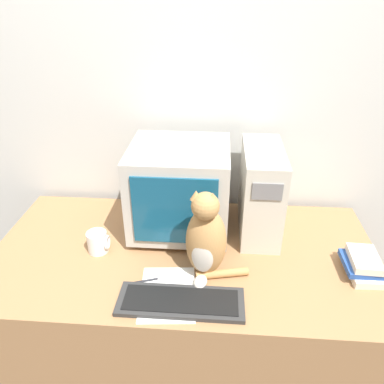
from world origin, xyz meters
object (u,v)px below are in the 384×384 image
at_px(pen, 141,282).
at_px(computer_tower, 260,191).
at_px(crt_monitor, 180,189).
at_px(book_stack, 362,264).
at_px(mug, 98,242).
at_px(keyboard, 181,302).
at_px(cat, 206,239).

bearing_deg(pen, computer_tower, 40.41).
distance_m(crt_monitor, book_stack, 0.84).
bearing_deg(pen, crt_monitor, 72.96).
bearing_deg(mug, crt_monitor, 30.78).
xyz_separation_m(crt_monitor, keyboard, (0.05, -0.49, -0.21)).
distance_m(keyboard, book_stack, 0.76).
distance_m(keyboard, cat, 0.25).
bearing_deg(computer_tower, keyboard, -121.69).
relative_size(crt_monitor, mug, 4.55).
relative_size(book_stack, pen, 1.58).
height_order(cat, book_stack, cat).
xyz_separation_m(keyboard, cat, (0.08, 0.18, 0.16)).
bearing_deg(pen, book_stack, 8.36).
distance_m(computer_tower, book_stack, 0.52).
height_order(crt_monitor, cat, crt_monitor).
xyz_separation_m(keyboard, mug, (-0.40, 0.29, 0.04)).
xyz_separation_m(cat, book_stack, (0.64, 0.05, -0.13)).
height_order(keyboard, cat, cat).
relative_size(keyboard, cat, 1.20).
xyz_separation_m(keyboard, pen, (-0.17, 0.10, -0.01)).
height_order(crt_monitor, book_stack, crt_monitor).
height_order(pen, mug, mug).
distance_m(crt_monitor, pen, 0.46).
bearing_deg(crt_monitor, computer_tower, 4.18).
bearing_deg(computer_tower, book_stack, -35.36).
bearing_deg(keyboard, cat, 64.81).
relative_size(book_stack, mug, 2.20).
bearing_deg(keyboard, computer_tower, 58.31).
relative_size(crt_monitor, pen, 3.27).
distance_m(crt_monitor, cat, 0.34).
distance_m(computer_tower, cat, 0.42).
bearing_deg(mug, book_stack, -2.81).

